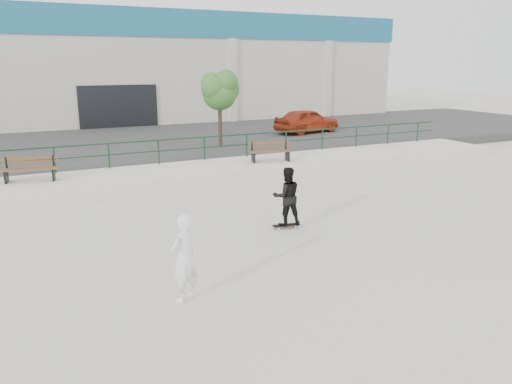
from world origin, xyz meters
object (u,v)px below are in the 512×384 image
bench_left (30,169)px  red_car (307,121)px  tree (220,89)px  bench_right (270,152)px  seated_skater (184,258)px  standing_skater (287,196)px  skateboard (286,225)px

bench_left → red_car: (15.51, 6.61, 0.29)m
bench_left → tree: (8.94, 4.14, 2.40)m
bench_right → seated_skater: bearing=-113.5°
seated_skater → bench_right: bearing=-154.4°
red_car → seated_skater: (-13.16, -16.84, -0.33)m
standing_skater → skateboard: bearing=95.7°
red_car → standing_skater: size_ratio=2.51×
standing_skater → red_car: bearing=-110.8°
skateboard → bench_right: bearing=73.4°
bench_left → skateboard: bearing=-38.2°
red_car → bench_right: bearing=127.9°
seated_skater → bench_left: bearing=-106.0°
bench_right → standing_skater: standing_skater is taller
bench_left → skateboard: size_ratio=2.41×
tree → bench_left: bearing=-155.2°
red_car → skateboard: bearing=135.5°
skateboard → seated_skater: 5.05m
bench_left → seated_skater: 10.50m
bench_right → skateboard: (-3.01, -6.77, -0.84)m
red_car → standing_skater: (-9.18, -13.83, -0.28)m
tree → skateboard: bearing=-103.0°
bench_right → skateboard: bench_right is taller
bench_left → bench_right: 9.35m
skateboard → seated_skater: size_ratio=0.45×
skateboard → seated_skater: seated_skater is taller
bench_right → standing_skater: (-3.01, -6.77, 0.02)m
seated_skater → tree: bearing=-143.5°
tree → skateboard: size_ratio=4.71×
tree → skateboard: tree is taller
bench_right → tree: 5.20m
bench_left → seated_skater: bearing=-66.4°
red_car → skateboard: (-9.18, -13.83, -1.14)m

